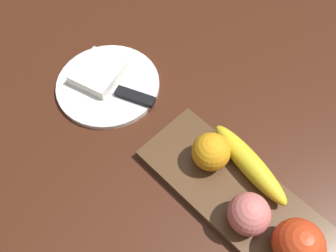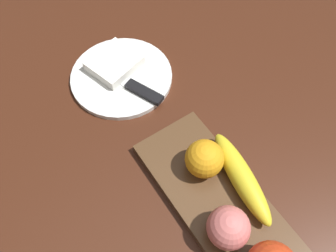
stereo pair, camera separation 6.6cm
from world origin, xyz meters
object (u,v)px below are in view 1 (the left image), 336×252
object	(u,v)px
peach	(249,214)
knife	(129,95)
banana	(249,163)
fruit_tray	(242,201)
folded_napkin	(99,72)
orange_near_apple	(211,152)
apple	(298,244)
dinner_plate	(108,85)

from	to	relation	value
peach	knife	world-z (taller)	peach
peach	banana	bearing A→B (deg)	-54.01
banana	fruit_tray	bearing A→B (deg)	132.01
banana	peach	xyz separation A→B (m)	(-0.06, 0.08, 0.02)
folded_napkin	orange_near_apple	bearing A→B (deg)	-177.44
apple	banana	world-z (taller)	apple
dinner_plate	fruit_tray	bearing A→B (deg)	-180.00
knife	apple	bearing A→B (deg)	154.07
peach	dinner_plate	size ratio (longest dim) A/B	0.31
orange_near_apple	folded_napkin	distance (m)	0.32
orange_near_apple	dinner_plate	size ratio (longest dim) A/B	0.31
peach	folded_napkin	world-z (taller)	peach
fruit_tray	dinner_plate	xyz separation A→B (m)	(0.38, 0.00, -0.00)
fruit_tray	knife	xyz separation A→B (m)	(0.32, -0.01, 0.01)
fruit_tray	banana	size ratio (longest dim) A/B	2.15
orange_near_apple	knife	distance (m)	0.23
dinner_plate	folded_napkin	distance (m)	0.03
peach	folded_napkin	bearing A→B (deg)	-3.63
dinner_plate	knife	distance (m)	0.06
peach	knife	distance (m)	0.35
banana	orange_near_apple	bearing A→B (deg)	43.32
knife	peach	bearing A→B (deg)	150.89
dinner_plate	knife	xyz separation A→B (m)	(-0.06, -0.01, 0.01)
apple	knife	size ratio (longest dim) A/B	0.47
fruit_tray	folded_napkin	distance (m)	0.41
dinner_plate	knife	world-z (taller)	knife
dinner_plate	folded_napkin	size ratio (longest dim) A/B	2.19
orange_near_apple	folded_napkin	bearing A→B (deg)	2.56
dinner_plate	knife	bearing A→B (deg)	-171.03
banana	peach	size ratio (longest dim) A/B	2.66
folded_napkin	dinner_plate	bearing A→B (deg)	180.00
banana	dinner_plate	bearing A→B (deg)	19.34
banana	dinner_plate	world-z (taller)	banana
peach	apple	bearing A→B (deg)	-169.92
orange_near_apple	folded_napkin	xyz separation A→B (m)	(0.32, 0.01, -0.03)
banana	knife	bearing A→B (deg)	19.29
fruit_tray	dinner_plate	bearing A→B (deg)	0.00
apple	orange_near_apple	size ratio (longest dim) A/B	1.14
fruit_tray	orange_near_apple	world-z (taller)	orange_near_apple
fruit_tray	peach	xyz separation A→B (m)	(-0.03, 0.03, 0.05)
fruit_tray	folded_napkin	xyz separation A→B (m)	(0.41, 0.00, 0.01)
peach	dinner_plate	bearing A→B (deg)	-3.88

